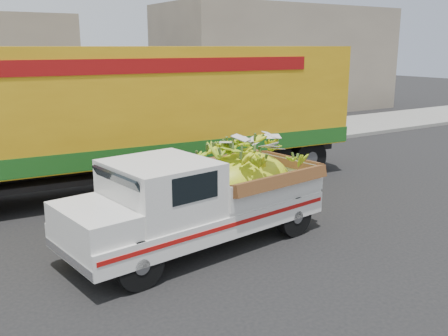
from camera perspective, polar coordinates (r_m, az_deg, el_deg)
ground at (r=9.98m, az=0.65°, el=-8.69°), size 100.00×100.00×0.00m
curb at (r=16.02m, az=-13.32°, el=-0.06°), size 60.00×0.25×0.15m
sidewalk at (r=17.97m, az=-15.59°, el=1.28°), size 60.00×4.00×0.14m
building_right at (r=30.46m, az=6.21°, el=12.22°), size 14.00×6.00×6.00m
pickup_truck at (r=9.80m, az=-1.21°, el=-3.03°), size 5.40×2.53×1.82m
semi_trailer at (r=13.54m, az=-8.74°, el=6.47°), size 12.04×3.44×3.80m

